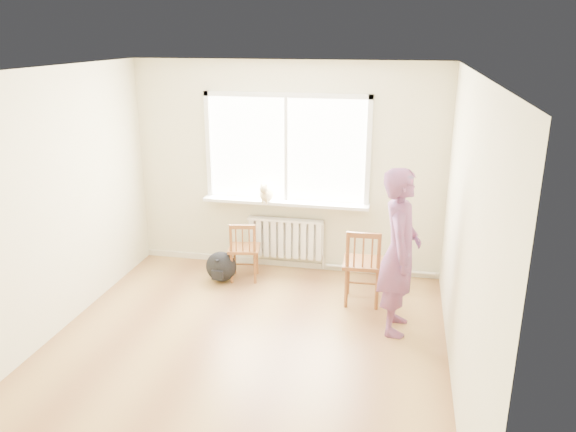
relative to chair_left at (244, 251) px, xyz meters
The scene contains 13 objects.
floor 1.80m from the chair_left, 75.52° to the right, with size 4.50×4.50×0.00m, color #A77C44.
ceiling 2.90m from the chair_left, 75.52° to the right, with size 4.50×4.50×0.00m, color white.
back_wall 1.19m from the chair_left, 51.10° to the left, with size 4.00×0.01×2.70m, color beige.
window 1.44m from the chair_left, 49.78° to the left, with size 2.12×0.05×1.42m.
windowsill 0.82m from the chair_left, 44.69° to the left, with size 2.15×0.22×0.04m, color white.
radiator 0.63m from the chair_left, 45.88° to the left, with size 1.00×0.12×0.55m.
heating_pipe 1.79m from the chair_left, 16.03° to the left, with size 0.04×0.04×1.40m, color silver.
baseboard 0.77m from the chair_left, 50.32° to the left, with size 4.00×0.03×0.08m, color beige.
chair_left is the anchor object (origin of this frame).
chair_right 1.56m from the chair_left, 13.25° to the right, with size 0.47×0.45×0.92m.
person 2.16m from the chair_left, 24.44° to the right, with size 0.64×0.42×1.76m, color #BF3F45.
cat 0.78m from the chair_left, 58.54° to the left, with size 0.18×0.41×0.27m.
backpack 0.35m from the chair_left, 159.79° to the right, with size 0.39×0.29×0.39m, color black.
Camera 1 is at (1.44, -4.61, 3.01)m, focal length 35.00 mm.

